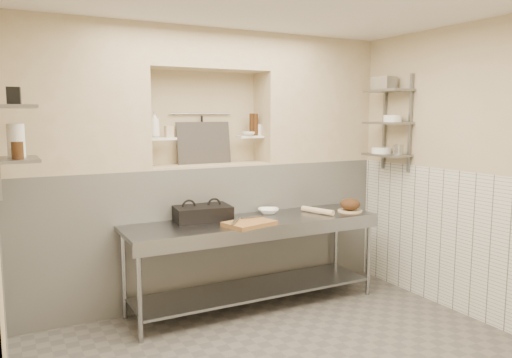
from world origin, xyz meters
TOP-DOWN VIEW (x-y plane):
  - wall_right at (2.05, 0.00)m, footprint 0.10×3.90m
  - wall_back at (0.00, 2.00)m, footprint 4.00×0.10m
  - backwall_lower at (0.00, 1.75)m, footprint 4.00×0.40m
  - alcove_sill at (0.00, 1.75)m, footprint 1.30×0.40m
  - backwall_pillar_left at (-1.33, 1.75)m, footprint 1.35×0.40m
  - backwall_pillar_right at (1.33, 1.75)m, footprint 1.35×0.40m
  - backwall_header at (0.00, 1.75)m, footprint 1.30×0.40m
  - wainscot_left at (-1.99, 0.00)m, footprint 0.02×3.90m
  - wainscot_right at (1.99, 0.00)m, footprint 0.02×3.90m
  - alcove_shelf_left at (-0.50, 1.75)m, footprint 0.28×0.16m
  - alcove_shelf_right at (0.50, 1.75)m, footprint 0.28×0.16m
  - utensil_rail at (0.00, 1.92)m, footprint 0.70×0.02m
  - hanging_steel at (0.00, 1.90)m, footprint 0.02×0.02m
  - splash_panel at (0.00, 1.85)m, footprint 0.60×0.08m
  - wall_shelf_left_lower at (-1.84, 1.05)m, footprint 0.30×0.50m
  - wall_shelf_left_upper at (-1.84, 1.05)m, footprint 0.30×0.50m
  - shelf_rail_right_a at (1.98, 1.25)m, footprint 0.03×0.03m
  - shelf_rail_right_b at (1.98, 0.85)m, footprint 0.03×0.03m
  - wall_shelf_right_lower at (1.84, 1.05)m, footprint 0.30×0.50m
  - wall_shelf_right_mid at (1.84, 1.05)m, footprint 0.30×0.50m
  - wall_shelf_right_upper at (1.84, 1.05)m, footprint 0.30×0.50m
  - prep_table at (0.26, 1.18)m, footprint 2.60×0.70m
  - panini_press at (-0.21, 1.40)m, footprint 0.58×0.45m
  - cutting_board at (0.10, 0.97)m, footprint 0.52×0.42m
  - knife_blade at (0.20, 1.10)m, footprint 0.23×0.03m
  - tongs at (-0.03, 0.99)m, footprint 0.18×0.22m
  - mixing_bowl at (0.54, 1.40)m, footprint 0.29×0.29m
  - rolling_pin at (1.00, 1.16)m, footprint 0.19×0.40m
  - bread_board at (1.38, 1.09)m, footprint 0.27×0.27m
  - bread_loaf at (1.38, 1.09)m, footprint 0.21×0.21m
  - bottle_soap at (-0.58, 1.71)m, footprint 0.12×0.12m
  - jar_alcove at (-0.42, 1.74)m, footprint 0.08×0.08m
  - bowl_alcove at (0.46, 1.70)m, footprint 0.18×0.18m
  - condiment_a at (0.57, 1.76)m, footprint 0.07×0.07m
  - condiment_b at (0.55, 1.79)m, footprint 0.06×0.06m
  - condiment_c at (0.62, 1.78)m, footprint 0.07×0.07m
  - jug_left at (-1.84, 1.11)m, footprint 0.13×0.13m
  - jar_left at (-1.84, 0.95)m, footprint 0.09×0.09m
  - box_left_upper at (-1.84, 1.03)m, footprint 0.10×0.10m
  - bowl_right at (1.84, 1.14)m, footprint 0.22×0.22m
  - canister_right at (1.84, 0.87)m, footprint 0.11×0.11m
  - bowl_right_mid at (1.84, 0.97)m, footprint 0.20×0.20m
  - basket_right at (1.84, 1.13)m, footprint 0.22×0.25m

SIDE VIEW (x-z plane):
  - prep_table at x=0.26m, z-range 0.19..1.09m
  - backwall_lower at x=0.00m, z-range 0.00..1.40m
  - wainscot_left at x=-1.99m, z-range 0.00..1.40m
  - wainscot_right at x=1.99m, z-range 0.00..1.40m
  - bread_board at x=1.38m, z-range 0.90..0.92m
  - cutting_board at x=0.10m, z-range 0.90..0.94m
  - mixing_bowl at x=0.54m, z-range 0.90..0.95m
  - rolling_pin at x=1.00m, z-range 0.90..0.96m
  - knife_blade at x=0.20m, z-range 0.95..0.95m
  - tongs at x=-0.03m, z-range 0.95..0.97m
  - panini_press at x=-0.21m, z-range 0.90..1.05m
  - bread_loaf at x=1.38m, z-range 0.92..1.04m
  - wall_right at x=2.05m, z-range 0.00..2.80m
  - wall_back at x=0.00m, z-range 0.00..2.80m
  - alcove_sill at x=0.00m, z-range 1.40..1.42m
  - wall_shelf_right_lower at x=1.84m, z-range 1.49..1.51m
  - bowl_right at x=1.84m, z-range 1.51..1.58m
  - canister_right at x=1.84m, z-range 1.51..1.62m
  - wall_shelf_left_lower at x=-1.84m, z-range 1.59..1.61m
  - splash_panel at x=0.00m, z-range 1.42..1.86m
  - jar_left at x=-1.84m, z-range 1.61..1.74m
  - alcove_shelf_left at x=-0.50m, z-range 1.69..1.71m
  - alcove_shelf_right at x=0.50m, z-range 1.69..1.71m
  - bowl_alcove at x=0.46m, z-range 1.71..1.76m
  - jug_left at x=-1.84m, z-range 1.61..1.87m
  - jar_alcove at x=-0.42m, z-range 1.71..1.83m
  - condiment_c at x=0.62m, z-range 1.71..1.83m
  - hanging_steel at x=0.00m, z-range 1.63..1.93m
  - condiment_a at x=0.57m, z-range 1.71..1.95m
  - condiment_b at x=0.55m, z-range 1.71..1.95m
  - bottle_soap at x=-0.58m, z-range 1.71..1.97m
  - shelf_rail_right_a at x=1.98m, z-range 1.33..2.38m
  - shelf_rail_right_b at x=1.98m, z-range 1.33..2.38m
  - wall_shelf_right_mid at x=1.84m, z-range 1.84..1.86m
  - bowl_right_mid at x=1.84m, z-range 1.86..1.94m
  - utensil_rail at x=0.00m, z-range 1.94..1.96m
  - wall_shelf_left_upper at x=-1.84m, z-range 1.99..2.01m
  - box_left_upper at x=-1.84m, z-range 2.01..2.14m
  - backwall_pillar_left at x=-1.33m, z-range 1.40..2.80m
  - backwall_pillar_right at x=1.33m, z-range 1.40..2.80m
  - wall_shelf_right_upper at x=1.84m, z-range 2.19..2.21m
  - basket_right at x=1.84m, z-range 2.21..2.35m
  - backwall_header at x=0.00m, z-range 2.40..2.80m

